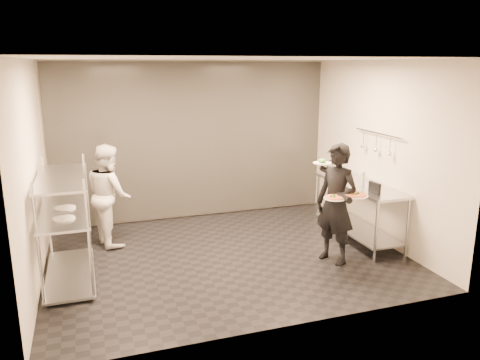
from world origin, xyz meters
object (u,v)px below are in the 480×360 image
object	(u,v)px
bottle_green	(330,169)
pos_monitor	(375,188)
pizza_plate_near	(335,198)
salad_plate	(322,162)
chef	(109,194)
waiter	(336,204)
bottle_clear	(363,178)
pizza_plate_far	(355,195)
bottle_dark	(331,167)
prep_counter	(359,202)
pass_rack	(66,222)

from	to	relation	value
bottle_green	pos_monitor	bearing A→B (deg)	-86.26
pos_monitor	bottle_green	distance (m)	1.17
pizza_plate_near	salad_plate	size ratio (longest dim) A/B	1.16
chef	salad_plate	size ratio (longest dim) A/B	6.24
salad_plate	chef	bearing A→B (deg)	152.81
salad_plate	bottle_green	distance (m)	1.25
salad_plate	waiter	bearing A→B (deg)	-69.10
waiter	bottle_clear	world-z (taller)	waiter
chef	pizza_plate_far	xyz separation A→B (m)	(3.08, -1.97, 0.25)
pos_monitor	bottle_dark	distance (m)	1.32
bottle_dark	pos_monitor	bearing A→B (deg)	-90.98
prep_counter	waiter	distance (m)	1.03
pizza_plate_far	bottle_clear	xyz separation A→B (m)	(0.65, 0.81, -0.01)
pizza_plate_near	bottle_clear	xyz separation A→B (m)	(0.92, 0.75, 0.02)
salad_plate	bottle_dark	distance (m)	1.42
waiter	salad_plate	distance (m)	0.62
pizza_plate_far	bottle_dark	xyz separation A→B (m)	(0.55, 1.64, 0.00)
pizza_plate_far	bottle_clear	world-z (taller)	bottle_clear
chef	salad_plate	xyz separation A→B (m)	(2.85, -1.46, 0.62)
prep_counter	waiter	world-z (taller)	waiter
waiter	pos_monitor	size ratio (longest dim) A/B	7.43
pizza_plate_far	bottle_dark	distance (m)	1.73
bottle_green	bottle_clear	size ratio (longest dim) A/B	1.17
prep_counter	chef	bearing A→B (deg)	163.57
waiter	pos_monitor	xyz separation A→B (m)	(0.66, 0.08, 0.16)
chef	bottle_clear	world-z (taller)	chef
bottle_clear	waiter	bearing A→B (deg)	-144.01
pizza_plate_near	waiter	bearing A→B (deg)	53.64
chef	bottle_clear	xyz separation A→B (m)	(3.73, -1.16, 0.24)
salad_plate	bottle_dark	xyz separation A→B (m)	(0.78, 1.13, -0.37)
pizza_plate_far	bottle_green	bearing A→B (deg)	73.09
prep_counter	salad_plate	size ratio (longest dim) A/B	7.18
pizza_plate_near	pizza_plate_far	bearing A→B (deg)	-11.93
chef	pizza_plate_far	distance (m)	3.67
salad_plate	bottle_dark	size ratio (longest dim) A/B	1.09
pizza_plate_near	bottle_green	distance (m)	1.60
pos_monitor	bottle_clear	xyz separation A→B (m)	(0.12, 0.49, 0.02)
pizza_plate_near	pizza_plate_far	size ratio (longest dim) A/B	0.82
pizza_plate_far	chef	bearing A→B (deg)	147.39
pass_rack	pizza_plate_far	xyz separation A→B (m)	(3.68, -0.87, 0.26)
pos_monitor	salad_plate	bearing A→B (deg)	162.46
prep_counter	bottle_dark	world-z (taller)	bottle_dark
pass_rack	pos_monitor	size ratio (longest dim) A/B	7.02
pizza_plate_near	pizza_plate_far	distance (m)	0.28
prep_counter	pizza_plate_near	world-z (taller)	pizza_plate_near
prep_counter	pizza_plate_near	xyz separation A→B (m)	(-0.92, -0.81, 0.38)
pass_rack	pizza_plate_near	bearing A→B (deg)	-13.39
bottle_clear	bottle_green	bearing A→B (deg)	106.01
pizza_plate_far	waiter	bearing A→B (deg)	118.44
waiter	bottle_clear	size ratio (longest dim) A/B	8.24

